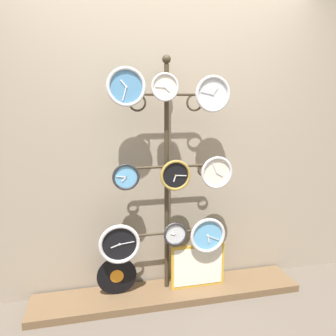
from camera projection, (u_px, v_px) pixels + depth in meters
name	position (u px, v px, depth m)	size (l,w,h in m)	color
ground_plane	(179.00, 324.00, 2.39)	(12.00, 12.00, 0.00)	brown
shop_wall	(162.00, 125.00, 2.65)	(4.40, 0.04, 2.80)	gray
low_shelf	(168.00, 293.00, 2.71)	(2.20, 0.36, 0.06)	brown
display_stand	(167.00, 223.00, 2.66)	(0.71, 0.41, 1.93)	#382D1E
clock_top_left	(126.00, 87.00, 2.28)	(0.28, 0.04, 0.28)	#4C84B2
clock_top_center	(165.00, 87.00, 2.34)	(0.20, 0.04, 0.20)	silver
clock_top_right	(213.00, 94.00, 2.44)	(0.27, 0.04, 0.27)	silver
clock_middle_left	(126.00, 177.00, 2.43)	(0.20, 0.04, 0.20)	#60A8DB
clock_middle_center	(175.00, 175.00, 2.48)	(0.24, 0.04, 0.24)	black
clock_middle_right	(217.00, 172.00, 2.54)	(0.26, 0.04, 0.26)	silver
clock_bottom_left	(119.00, 244.00, 2.48)	(0.32, 0.04, 0.32)	black
clock_bottom_center	(175.00, 234.00, 2.58)	(0.19, 0.04, 0.19)	silver
clock_bottom_right	(208.00, 235.00, 2.64)	(0.29, 0.04, 0.29)	#60A8DB
vinyl_record	(117.00, 276.00, 2.62)	(0.32, 0.01, 0.32)	black
picture_frame	(198.00, 266.00, 2.73)	(0.46, 0.02, 0.37)	gold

